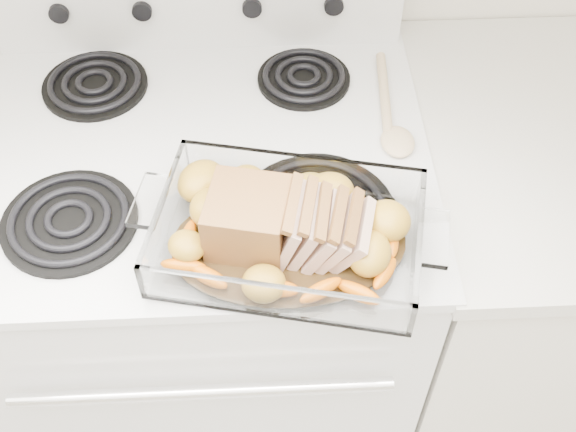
{
  "coord_description": "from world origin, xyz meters",
  "views": [
    {
      "loc": [
        0.11,
        0.78,
        1.8
      ],
      "look_at": [
        0.14,
        1.45,
        0.99
      ],
      "focal_mm": 45.0,
      "sensor_mm": 36.0,
      "label": 1
    }
  ],
  "objects_px": {
    "counter_right": "(518,286)",
    "baking_dish": "(289,239)",
    "pork_roast": "(273,226)",
    "electric_range": "(218,294)"
  },
  "relations": [
    {
      "from": "electric_range",
      "to": "counter_right",
      "type": "xyz_separation_m",
      "value": [
        0.66,
        -0.0,
        -0.02
      ]
    },
    {
      "from": "counter_right",
      "to": "baking_dish",
      "type": "xyz_separation_m",
      "value": [
        -0.52,
        -0.23,
        0.5
      ]
    },
    {
      "from": "counter_right",
      "to": "pork_roast",
      "type": "distance_m",
      "value": 0.79
    },
    {
      "from": "counter_right",
      "to": "pork_roast",
      "type": "bearing_deg",
      "value": -157.27
    },
    {
      "from": "counter_right",
      "to": "baking_dish",
      "type": "bearing_deg",
      "value": -156.39
    },
    {
      "from": "electric_range",
      "to": "counter_right",
      "type": "height_order",
      "value": "electric_range"
    },
    {
      "from": "baking_dish",
      "to": "electric_range",
      "type": "bearing_deg",
      "value": 134.36
    },
    {
      "from": "counter_right",
      "to": "pork_roast",
      "type": "height_order",
      "value": "pork_roast"
    },
    {
      "from": "electric_range",
      "to": "pork_roast",
      "type": "distance_m",
      "value": 0.58
    },
    {
      "from": "baking_dish",
      "to": "pork_roast",
      "type": "bearing_deg",
      "value": -167.65
    }
  ]
}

